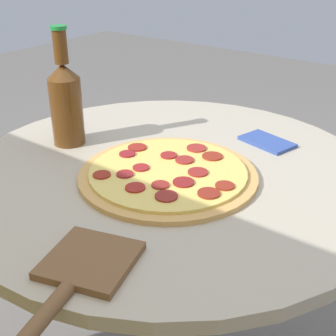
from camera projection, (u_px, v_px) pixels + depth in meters
table at (169, 247)px, 1.05m from camera, size 0.86×0.86×0.74m
pizza at (168, 173)px, 0.92m from camera, size 0.35×0.35×0.02m
beer_bottle at (66, 100)px, 1.03m from camera, size 0.07×0.07×0.26m
pizza_paddle at (78, 276)px, 0.65m from camera, size 0.15×0.28×0.02m
napkin at (267, 142)px, 1.07m from camera, size 0.13×0.10×0.01m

